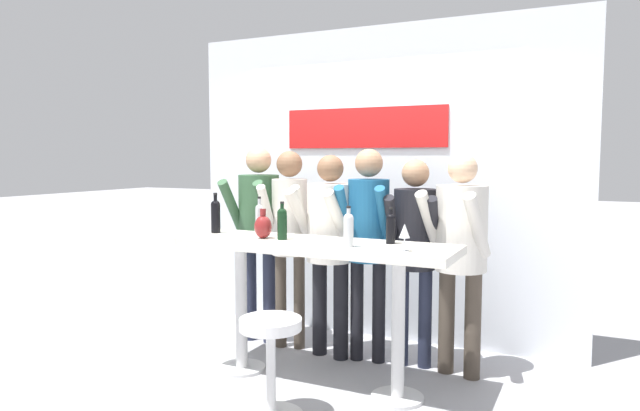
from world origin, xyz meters
The scene contains 17 objects.
ground_plane centered at (0.00, 0.00, 0.00)m, with size 40.00×40.00×0.00m, color #9E9EA3.
back_wall centered at (0.00, 1.28, 1.41)m, with size 3.63×0.12×2.80m.
tasting_table centered at (0.00, 0.00, 0.87)m, with size 2.03×0.61×1.04m.
bar_stool centered at (0.00, -0.62, 0.43)m, with size 0.41×0.41×0.64m.
person_far_left centered at (-0.87, 0.65, 1.07)m, with size 0.44×0.55×1.73m.
person_left centered at (-0.54, 0.61, 1.07)m, with size 0.42×0.55×1.69m.
person_center_left centered at (-0.14, 0.56, 1.02)m, with size 0.50×0.59×1.66m.
person_center centered at (0.18, 0.60, 1.07)m, with size 0.44×0.55×1.71m.
person_center_right centered at (0.54, 0.64, 1.01)m, with size 0.44×0.55×1.62m.
person_right centered at (0.91, 0.61, 1.03)m, with size 0.52×0.60×1.67m.
wine_bottle_0 centered at (-0.50, 0.07, 1.18)m, with size 0.06×0.06×0.30m.
wine_bottle_1 centered at (-0.91, 0.07, 1.19)m, with size 0.07×0.07×0.32m.
wine_bottle_2 centered at (0.31, -0.12, 1.17)m, with size 0.07×0.07×0.27m.
wine_bottle_3 centered at (0.52, 0.14, 1.16)m, with size 0.06×0.06×0.25m.
wine_bottle_4 centered at (-0.25, -0.02, 1.17)m, with size 0.07×0.07×0.28m.
wine_glass_0 centered at (0.71, -0.13, 1.17)m, with size 0.07×0.07×0.18m.
decorative_vase centered at (-0.41, -0.03, 1.13)m, with size 0.13×0.13×0.22m.
Camera 1 is at (1.78, -3.60, 1.64)m, focal length 32.00 mm.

